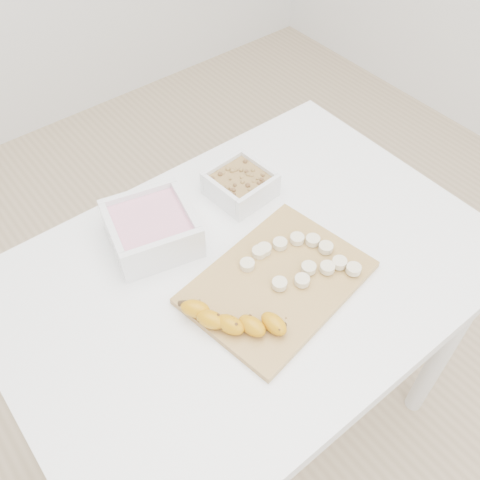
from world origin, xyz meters
TOP-DOWN VIEW (x-y plane):
  - ground at (0.00, 0.00)m, footprint 3.50×3.50m
  - table at (0.00, 0.00)m, footprint 1.00×0.70m
  - bowl_yogurt at (-0.11, 0.18)m, footprint 0.21×0.21m
  - bowl_granola at (0.12, 0.18)m, footprint 0.14×0.14m
  - cutting_board at (0.02, -0.07)m, footprint 0.38×0.30m
  - banana at (-0.11, -0.10)m, footprint 0.13×0.19m
  - banana_slices at (0.08, -0.06)m, footprint 0.18×0.18m

SIDE VIEW (x-z plane):
  - ground at x=0.00m, z-range 0.00..0.00m
  - table at x=0.00m, z-range 0.28..1.03m
  - cutting_board at x=0.02m, z-range 0.75..0.76m
  - banana_slices at x=0.08m, z-range 0.76..0.78m
  - bowl_granola at x=0.12m, z-range 0.75..0.81m
  - banana at x=-0.11m, z-range 0.77..0.80m
  - bowl_yogurt at x=-0.11m, z-range 0.75..0.83m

